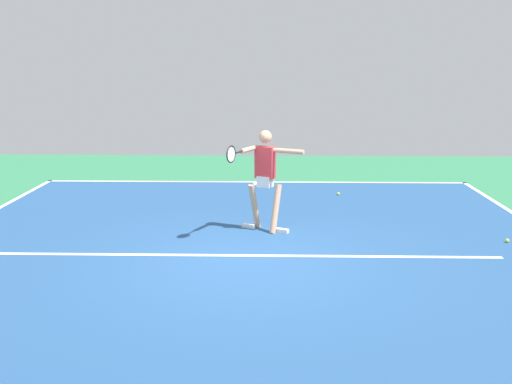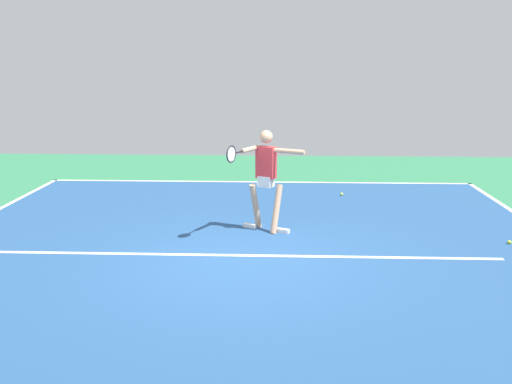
% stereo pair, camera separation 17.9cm
% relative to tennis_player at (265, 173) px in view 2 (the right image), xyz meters
% --- Properties ---
extents(ground_plane, '(20.82, 20.82, 0.00)m').
position_rel_tennis_player_xyz_m(ground_plane, '(0.28, 1.68, -1.06)').
color(ground_plane, '#2D754C').
extents(court_surface, '(10.70, 12.25, 0.00)m').
position_rel_tennis_player_xyz_m(court_surface, '(0.28, 1.68, -1.06)').
color(court_surface, navy).
rests_on(court_surface, ground_plane).
extents(court_line_baseline_near, '(10.70, 0.10, 0.01)m').
position_rel_tennis_player_xyz_m(court_line_baseline_near, '(0.28, -4.39, -1.06)').
color(court_line_baseline_near, white).
rests_on(court_line_baseline_near, ground_plane).
extents(court_line_service, '(8.02, 0.10, 0.01)m').
position_rel_tennis_player_xyz_m(court_line_service, '(0.28, 1.41, -1.06)').
color(court_line_service, white).
rests_on(court_line_service, ground_plane).
extents(court_line_centre_mark, '(0.10, 0.30, 0.01)m').
position_rel_tennis_player_xyz_m(court_line_centre_mark, '(0.28, -4.19, -1.06)').
color(court_line_centre_mark, white).
rests_on(court_line_centre_mark, ground_plane).
extents(tennis_player, '(1.31, 1.17, 1.84)m').
position_rel_tennis_player_xyz_m(tennis_player, '(0.00, 0.00, 0.00)').
color(tennis_player, tan).
rests_on(tennis_player, ground_plane).
extents(tennis_ball_by_baseline, '(0.07, 0.07, 0.07)m').
position_rel_tennis_player_xyz_m(tennis_ball_by_baseline, '(-1.67, -2.93, -1.03)').
color(tennis_ball_by_baseline, '#C6E53D').
rests_on(tennis_ball_by_baseline, ground_plane).
extents(tennis_ball_by_sideline, '(0.07, 0.07, 0.07)m').
position_rel_tennis_player_xyz_m(tennis_ball_by_sideline, '(-4.12, 0.62, -1.03)').
color(tennis_ball_by_sideline, '#CCE033').
rests_on(tennis_ball_by_sideline, ground_plane).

